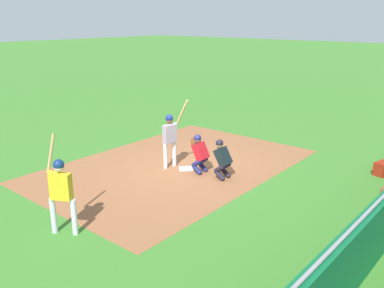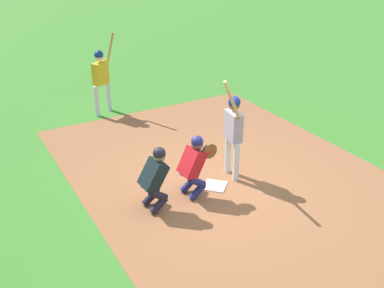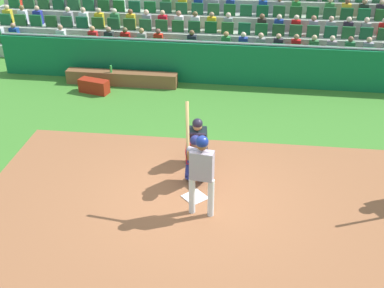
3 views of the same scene
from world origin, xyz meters
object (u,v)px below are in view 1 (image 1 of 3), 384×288
at_px(home_plate_marker, 186,169).
at_px(catcher_crouching, 199,151).
at_px(home_plate_umpire, 222,157).
at_px(batter_at_plate, 170,135).
at_px(on_deck_batter, 61,188).

distance_m(home_plate_marker, catcher_crouching, 0.87).
distance_m(catcher_crouching, home_plate_umpire, 0.86).
relative_size(batter_at_plate, on_deck_batter, 1.00).
bearing_deg(batter_at_plate, home_plate_umpire, -80.90).
relative_size(home_plate_umpire, on_deck_batter, 0.55).
relative_size(batter_at_plate, catcher_crouching, 1.80).
height_order(catcher_crouching, on_deck_batter, on_deck_batter).
relative_size(home_plate_marker, catcher_crouching, 0.34).
bearing_deg(home_plate_marker, home_plate_umpire, -85.14).
relative_size(home_plate_marker, on_deck_batter, 0.19).
xyz_separation_m(batter_at_plate, catcher_crouching, (0.25, -1.04, -0.41)).
xyz_separation_m(home_plate_umpire, on_deck_batter, (-5.10, 0.72, 0.45)).
bearing_deg(catcher_crouching, home_plate_marker, 96.90).
distance_m(batter_at_plate, home_plate_umpire, 1.97).
height_order(batter_at_plate, catcher_crouching, batter_at_plate).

